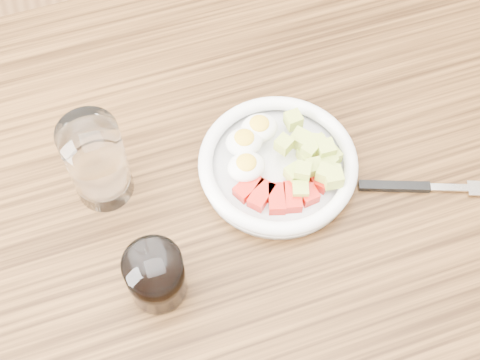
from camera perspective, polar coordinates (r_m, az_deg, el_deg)
name	(u,v)px	position (r m, az deg, el deg)	size (l,w,h in m)	color
ground	(245,343)	(1.67, 0.45, -13.72)	(4.00, 4.00, 0.00)	brown
dining_table	(248,224)	(1.04, 0.70, -3.82)	(1.50, 0.90, 0.77)	brown
bowl	(279,163)	(0.95, 3.32, 1.44)	(0.23, 0.23, 0.06)	white
fork	(414,187)	(0.98, 14.66, -0.57)	(0.20, 0.09, 0.01)	black
water_glass	(97,162)	(0.91, -12.12, 1.55)	(0.08, 0.08, 0.14)	white
coffee_glass	(156,276)	(0.86, -7.22, -8.12)	(0.08, 0.08, 0.09)	white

